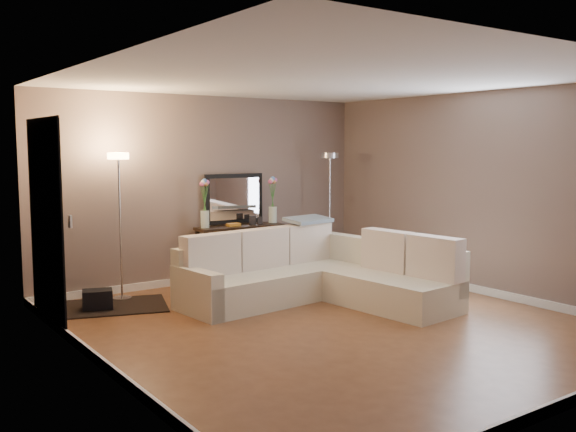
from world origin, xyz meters
TOP-DOWN VIEW (x-y plane):
  - floor at (0.00, 0.00)m, footprint 5.00×5.50m
  - ceiling at (0.00, 0.00)m, footprint 5.00×5.50m
  - wall_back at (0.00, 2.76)m, footprint 5.00×0.02m
  - wall_left at (-2.51, 0.00)m, footprint 0.02×5.50m
  - wall_right at (2.51, 0.00)m, footprint 0.02×5.50m
  - baseboard_back at (0.00, 2.73)m, footprint 5.00×0.03m
  - baseboard_front at (0.00, -2.73)m, footprint 5.00×0.03m
  - baseboard_left at (-2.48, 0.00)m, footprint 0.03×5.50m
  - baseboard_right at (2.48, 0.00)m, footprint 0.03×5.50m
  - doorway at (-2.48, 1.70)m, footprint 0.02×1.20m
  - switch_plate at (-2.48, 0.85)m, footprint 0.02×0.08m
  - sectional_sofa at (0.49, 0.91)m, footprint 2.69×2.45m
  - throw_blanket at (0.88, 1.57)m, footprint 0.67×0.45m
  - console_table at (0.29, 2.50)m, footprint 1.30×0.40m
  - leaning_mirror at (0.38, 2.66)m, footprint 0.91×0.08m
  - table_decor at (0.37, 2.46)m, footprint 0.54×0.13m
  - flower_vase_left at (-0.17, 2.52)m, footprint 0.15×0.12m
  - flower_vase_right at (0.91, 2.47)m, footprint 0.15×0.12m
  - floor_lamp_lit at (-1.43, 2.37)m, footprint 0.33×0.33m
  - floor_lamp_unlit at (1.80, 2.25)m, footprint 0.28×0.28m
  - charcoal_rug at (-1.63, 2.07)m, footprint 1.41×1.22m
  - black_bag at (-1.85, 2.04)m, footprint 0.39×0.33m

SIDE VIEW (x-z plane):
  - floor at x=0.00m, z-range -0.01..0.00m
  - charcoal_rug at x=-1.63m, z-range 0.00..0.02m
  - baseboard_back at x=0.00m, z-range 0.00..0.10m
  - baseboard_front at x=0.00m, z-range 0.00..0.10m
  - baseboard_left at x=-2.48m, z-range 0.00..0.10m
  - baseboard_right at x=2.48m, z-range 0.00..0.10m
  - black_bag at x=-1.85m, z-range 0.02..0.24m
  - sectional_sofa at x=0.49m, z-range -0.11..0.76m
  - console_table at x=0.29m, z-range 0.05..0.84m
  - table_decor at x=0.37m, z-range 0.76..0.89m
  - throw_blanket at x=0.88m, z-range 0.89..0.97m
  - flower_vase_left at x=-0.17m, z-range 0.74..1.42m
  - flower_vase_right at x=0.91m, z-range 0.74..1.42m
  - doorway at x=-2.48m, z-range 0.00..2.20m
  - leaning_mirror at x=0.38m, z-range 0.80..1.51m
  - switch_plate at x=-2.48m, z-range 1.14..1.26m
  - floor_lamp_unlit at x=1.80m, z-range 0.37..2.18m
  - floor_lamp_lit at x=-1.43m, z-range 0.38..2.20m
  - wall_back at x=0.00m, z-range 0.00..2.60m
  - wall_left at x=-2.51m, z-range 0.00..2.60m
  - wall_right at x=2.51m, z-range 0.00..2.60m
  - ceiling at x=0.00m, z-range 2.60..2.61m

